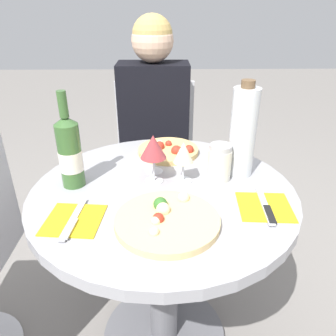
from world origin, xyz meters
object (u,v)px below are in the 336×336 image
tall_carafe (243,132)px  seated_diner (154,153)px  dining_table (163,236)px  chair_behind_diner (155,163)px  wine_bottle (70,152)px  pizza_large (167,219)px

tall_carafe → seated_diner: bearing=120.1°
dining_table → seated_diner: size_ratio=0.70×
chair_behind_diner → wine_bottle: size_ratio=2.80×
dining_table → tall_carafe: bearing=20.9°
pizza_large → dining_table: bearing=93.0°
dining_table → wine_bottle: 0.42m
dining_table → chair_behind_diner: (-0.04, 0.76, -0.10)m
seated_diner → wine_bottle: seated_diner is taller
seated_diner → wine_bottle: size_ratio=3.92×
dining_table → chair_behind_diner: bearing=93.2°
chair_behind_diner → wine_bottle: (-0.25, -0.73, 0.40)m
pizza_large → wine_bottle: 0.38m
dining_table → tall_carafe: 0.44m
tall_carafe → pizza_large: bearing=-131.8°
dining_table → wine_bottle: wine_bottle is taller
pizza_large → wine_bottle: bearing=144.2°
dining_table → pizza_large: pizza_large is taller
dining_table → chair_behind_diner: size_ratio=0.98×
seated_diner → pizza_large: (0.05, -0.81, 0.17)m
seated_diner → wine_bottle: bearing=67.5°
dining_table → pizza_large: size_ratio=2.97×
dining_table → tall_carafe: (0.26, 0.10, 0.34)m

